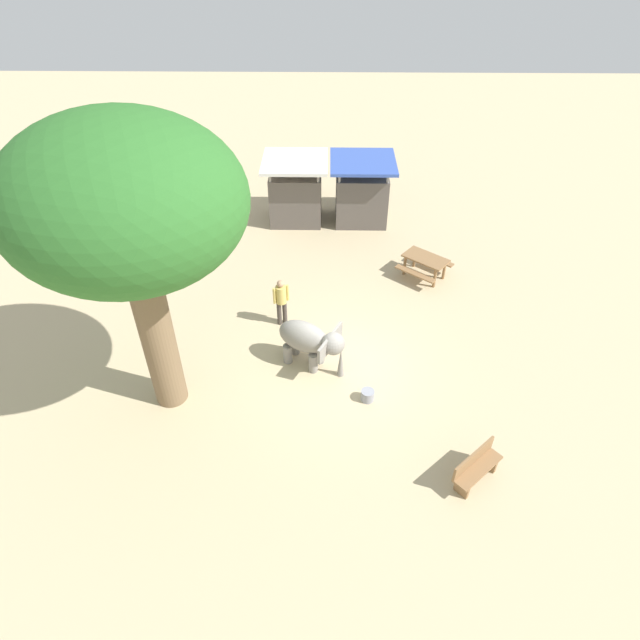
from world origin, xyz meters
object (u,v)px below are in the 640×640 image
Objects in this scene: person_handler at (281,299)px; market_stall_blue at (361,194)px; wooden_bench at (476,467)px; picnic_table_near at (425,262)px; market_stall_white at (296,193)px; feed_bucket at (368,395)px; elephant at (310,340)px; shade_tree_main at (125,207)px.

person_handler is 0.64× the size of market_stall_blue.
picnic_table_near is (-0.05, 8.27, 0.12)m from wooden_bench.
feed_bucket is at bearing -76.45° from market_stall_white.
market_stall_white is at bearing 103.55° from feed_bucket.
wooden_bench reaches higher than picnic_table_near.
picnic_table_near is at bearing -63.15° from market_stall_blue.
elephant is 2.20m from feed_bucket.
elephant is 0.79× the size of market_stall_blue.
wooden_bench is at bearing -18.04° from shade_tree_main.
market_stall_white reaches higher than feed_bucket.
elephant is 0.95× the size of picnic_table_near.
market_stall_blue is (2.60, 0.00, 0.00)m from market_stall_white.
person_handler is at bearing 143.60° from elephant.
wooden_bench is 12.50m from market_stall_blue.
elephant reaches higher than picnic_table_near.
market_stall_blue is at bearing -122.20° from wooden_bench.
wooden_bench is at bearing 17.39° from person_handler.
market_stall_white is (-4.65, 4.04, 0.55)m from picnic_table_near.
market_stall_white is at bearing 155.79° from person_handler.
market_stall_blue is (-2.10, 12.31, 0.67)m from wooden_bench.
person_handler is at bearing -91.31° from wooden_bench.
shade_tree_main is 5.81× the size of wooden_bench.
market_stall_white is (-4.70, 12.31, 0.67)m from wooden_bench.
elephant is 0.79× the size of market_stall_white.
elephant is 0.26× the size of shade_tree_main.
market_stall_white is at bearing 73.67° from shade_tree_main.
elephant is 8.55m from market_stall_white.
shade_tree_main is at bearing -64.33° from person_handler.
person_handler is 1.24× the size of wooden_bench.
person_handler reaches higher than picnic_table_near.
wooden_bench is 13.19m from market_stall_white.
shade_tree_main reaches higher than market_stall_blue.
market_stall_blue reaches higher than elephant.
shade_tree_main is 7.61m from feed_bucket.
market_stall_white is at bearing 122.06° from elephant.
picnic_table_near is at bearing 68.72° from feed_bucket.
market_stall_blue is (-2.05, 4.04, 0.55)m from picnic_table_near.
elephant is at bearing 139.08° from feed_bucket.
elephant is at bearing 88.43° from picnic_table_near.
feed_bucket is (-0.22, -9.87, -0.98)m from market_stall_blue.
elephant is 8.70m from market_stall_blue.
wooden_bench is at bearing -80.32° from market_stall_blue.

